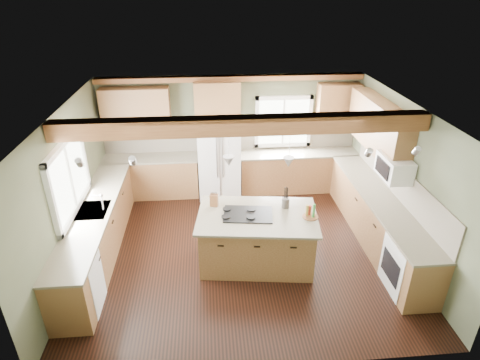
{
  "coord_description": "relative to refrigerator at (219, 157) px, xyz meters",
  "views": [
    {
      "loc": [
        -0.53,
        -5.9,
        4.41
      ],
      "look_at": [
        0.0,
        0.3,
        1.25
      ],
      "focal_mm": 30.0,
      "sensor_mm": 36.0,
      "label": 1
    }
  ],
  "objects": [
    {
      "name": "pendant_left",
      "position": [
        0.08,
        -2.41,
        0.98
      ],
      "size": [
        0.18,
        0.18,
        0.16
      ],
      "primitive_type": "cone",
      "rotation": [
        3.14,
        0.0,
        0.0
      ],
      "color": "#B2B2B7",
      "rests_on": "ceiling"
    },
    {
      "name": "wall_left",
      "position": [
        -2.5,
        -2.12,
        0.4
      ],
      "size": [
        0.0,
        5.0,
        5.0
      ],
      "primitive_type": "plane",
      "rotation": [
        1.57,
        0.0,
        1.57
      ],
      "color": "#444A34",
      "rests_on": "ground"
    },
    {
      "name": "dishwasher",
      "position": [
        -2.19,
        -3.37,
        -0.47
      ],
      "size": [
        0.6,
        0.6,
        0.84
      ],
      "primitive_type": "cube",
      "color": "white",
      "rests_on": "floor"
    },
    {
      "name": "upper_cab_over_fridge",
      "position": [
        -0.0,
        0.21,
        1.25
      ],
      "size": [
        0.96,
        0.35,
        0.7
      ],
      "primitive_type": "cube",
      "color": "brown",
      "rests_on": "wall_back"
    },
    {
      "name": "knife_block",
      "position": [
        -0.16,
        -2.11,
        0.13
      ],
      "size": [
        0.15,
        0.13,
        0.21
      ],
      "primitive_type": "cube",
      "rotation": [
        0.0,
        0.0,
        -0.25
      ],
      "color": "brown",
      "rests_on": "island_top"
    },
    {
      "name": "wall_back",
      "position": [
        0.3,
        0.38,
        0.4
      ],
      "size": [
        5.6,
        0.0,
        5.6
      ],
      "primitive_type": "plane",
      "rotation": [
        1.57,
        0.0,
        0.0
      ],
      "color": "#444A34",
      "rests_on": "ground"
    },
    {
      "name": "pendant_right",
      "position": [
        0.99,
        -2.52,
        0.98
      ],
      "size": [
        0.18,
        0.18,
        0.16
      ],
      "primitive_type": "cone",
      "rotation": [
        3.14,
        0.0,
        0.0
      ],
      "color": "#B2B2B7",
      "rests_on": "ceiling"
    },
    {
      "name": "floor",
      "position": [
        0.3,
        -2.12,
        -0.9
      ],
      "size": [
        5.6,
        5.6,
        0.0
      ],
      "primitive_type": "plane",
      "color": "black",
      "rests_on": "ground"
    },
    {
      "name": "base_cab_back_right",
      "position": [
        1.79,
        0.08,
        -0.46
      ],
      "size": [
        2.62,
        0.6,
        0.88
      ],
      "primitive_type": "cube",
      "color": "brown",
      "rests_on": "floor"
    },
    {
      "name": "island_top",
      "position": [
        0.53,
        -2.47,
        0.0
      ],
      "size": [
        2.1,
        1.48,
        0.04
      ],
      "primitive_type": "cube",
      "rotation": [
        0.0,
        0.0,
        -0.13
      ],
      "color": "brown",
      "rests_on": "island"
    },
    {
      "name": "island",
      "position": [
        0.53,
        -2.47,
        -0.46
      ],
      "size": [
        1.96,
        1.34,
        0.88
      ],
      "primitive_type": "cube",
      "rotation": [
        0.0,
        0.0,
        -0.13
      ],
      "color": "brown",
      "rests_on": "floor"
    },
    {
      "name": "counter_right",
      "position": [
        2.8,
        -2.07,
        0.0
      ],
      "size": [
        0.64,
        3.74,
        0.04
      ],
      "primitive_type": "cube",
      "color": "brown",
      "rests_on": "base_cab_right"
    },
    {
      "name": "upper_cab_back_corner",
      "position": [
        2.6,
        0.21,
        1.05
      ],
      "size": [
        0.9,
        0.35,
        0.9
      ],
      "primitive_type": "cube",
      "color": "brown",
      "rests_on": "wall_back"
    },
    {
      "name": "refrigerator",
      "position": [
        0.0,
        0.0,
        0.0
      ],
      "size": [
        0.9,
        0.74,
        1.8
      ],
      "primitive_type": "cube",
      "color": "white",
      "rests_on": "floor"
    },
    {
      "name": "backsplash_back",
      "position": [
        0.3,
        0.36,
        0.31
      ],
      "size": [
        5.58,
        0.03,
        0.58
      ],
      "primitive_type": "cube",
      "color": "brown",
      "rests_on": "wall_back"
    },
    {
      "name": "cooktop",
      "position": [
        0.38,
        -2.45,
        0.03
      ],
      "size": [
        0.86,
        0.63,
        0.02
      ],
      "primitive_type": "cube",
      "rotation": [
        0.0,
        0.0,
        -0.13
      ],
      "color": "black",
      "rests_on": "island_top"
    },
    {
      "name": "bottle_tray",
      "position": [
        1.38,
        -2.6,
        0.14
      ],
      "size": [
        0.28,
        0.28,
        0.23
      ],
      "primitive_type": null,
      "rotation": [
        0.0,
        0.0,
        0.09
      ],
      "color": "brown",
      "rests_on": "island_top"
    },
    {
      "name": "counter_left",
      "position": [
        -2.2,
        -2.07,
        0.0
      ],
      "size": [
        0.64,
        3.74,
        0.04
      ],
      "primitive_type": "cube",
      "color": "brown",
      "rests_on": "base_cab_left"
    },
    {
      "name": "ceiling_beam",
      "position": [
        0.3,
        -2.47,
        1.57
      ],
      "size": [
        5.55,
        0.26,
        0.26
      ],
      "primitive_type": "cube",
      "color": "#5C311A",
      "rests_on": "ceiling"
    },
    {
      "name": "base_cab_back_left",
      "position": [
        -1.49,
        0.08,
        -0.46
      ],
      "size": [
        2.02,
        0.6,
        0.88
      ],
      "primitive_type": "cube",
      "color": "brown",
      "rests_on": "floor"
    },
    {
      "name": "counter_back_left",
      "position": [
        -1.49,
        0.08,
        0.0
      ],
      "size": [
        2.06,
        0.64,
        0.04
      ],
      "primitive_type": "cube",
      "color": "brown",
      "rests_on": "base_cab_back_left"
    },
    {
      "name": "window_back",
      "position": [
        1.45,
        0.36,
        0.65
      ],
      "size": [
        1.1,
        0.04,
        1.0
      ],
      "primitive_type": "cube",
      "color": "white",
      "rests_on": "wall_back"
    },
    {
      "name": "microwave",
      "position": [
        2.88,
        -2.17,
        0.65
      ],
      "size": [
        0.4,
        0.7,
        0.38
      ],
      "primitive_type": "cube",
      "color": "white",
      "rests_on": "wall_right"
    },
    {
      "name": "base_cab_left",
      "position": [
        -2.2,
        -2.07,
        -0.46
      ],
      "size": [
        0.6,
        3.7,
        0.88
      ],
      "primitive_type": "cube",
      "color": "brown",
      "rests_on": "floor"
    },
    {
      "name": "utensil_crock",
      "position": [
        1.04,
        -2.26,
        0.11
      ],
      "size": [
        0.15,
        0.15,
        0.17
      ],
      "primitive_type": "cylinder",
      "rotation": [
        0.0,
        0.0,
        -0.19
      ],
      "color": "#39312E",
      "rests_on": "island_top"
    },
    {
      "name": "window_left",
      "position": [
        -2.48,
        -2.07,
        0.65
      ],
      "size": [
        0.04,
        1.6,
        1.05
      ],
      "primitive_type": "cube",
      "color": "white",
      "rests_on": "wall_left"
    },
    {
      "name": "upper_cab_right",
      "position": [
        2.92,
        -1.22,
        1.05
      ],
      "size": [
        0.35,
        2.2,
        0.9
      ],
      "primitive_type": "cube",
      "color": "brown",
      "rests_on": "wall_right"
    },
    {
      "name": "ceiling",
      "position": [
        0.3,
        -2.12,
        1.7
      ],
      "size": [
        5.6,
        5.6,
        0.0
      ],
      "primitive_type": "plane",
      "rotation": [
        3.14,
        0.0,
        0.0
      ],
      "color": "silver",
      "rests_on": "wall_back"
    },
    {
      "name": "backsplash_right",
      "position": [
        3.08,
        -2.07,
        0.31
      ],
      "size": [
        0.03,
        3.7,
        0.58
      ],
      "primitive_type": "cube",
      "color": "brown",
      "rests_on": "wall_right"
    },
    {
      "name": "counter_back_right",
      "position": [
        1.79,
        0.08,
        0.0
      ],
      "size": [
        2.66,
        0.64,
        0.04
      ],
      "primitive_type": "cube",
      "color": "brown",
      "rests_on": "base_cab_back_right"
    },
    {
      "name": "oven",
      "position": [
        2.79,
        -3.37,
        -0.47
      ],
      "size": [
        0.6,
        0.72,
        0.84
      ],
      "primitive_type": "cube",
      "color": "white",
      "rests_on": "floor"
    },
    {
      "name": "sink",
      "position": [
        -2.2,
        -2.07,
        0.01
      ],
      "size": [
        0.5,
        0.65,
        0.03
      ],
      "primitive_type": "cube",
      "color": "#262628",
      "rests_on": "counter_left"
    },
    {
      "name": "upper_cab_back_left",
      "position": [
        -1.69,
        0.21,
        1.05
      ],
      "size": [
        1.4,
        0.35,
        0.9
      ],
      "primitive_type": "cube",
      "color": "brown",
      "rests_on": "wall_back"
    },
    {
      "name": "wall_right",
      "position": [
        3.1,
        -2.12,
        0.4
      ],
      "size": [
        0.0,
        5.0,
        5.0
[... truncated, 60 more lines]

